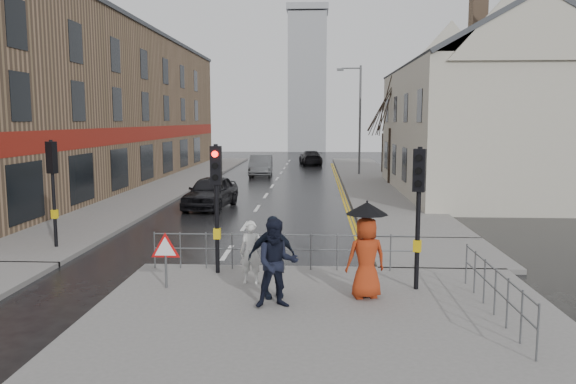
# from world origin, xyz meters

# --- Properties ---
(ground) EXTENTS (120.00, 120.00, 0.00)m
(ground) POSITION_xyz_m (0.00, 0.00, 0.00)
(ground) COLOR black
(ground) RESTS_ON ground
(near_pavement) EXTENTS (10.00, 9.00, 0.14)m
(near_pavement) POSITION_xyz_m (3.00, -3.50, 0.07)
(near_pavement) COLOR #605E5B
(near_pavement) RESTS_ON ground
(left_pavement) EXTENTS (4.00, 44.00, 0.14)m
(left_pavement) POSITION_xyz_m (-6.50, 23.00, 0.07)
(left_pavement) COLOR #605E5B
(left_pavement) RESTS_ON ground
(right_pavement) EXTENTS (4.00, 40.00, 0.14)m
(right_pavement) POSITION_xyz_m (6.50, 25.00, 0.07)
(right_pavement) COLOR #605E5B
(right_pavement) RESTS_ON ground
(pavement_bridge_right) EXTENTS (4.00, 4.20, 0.14)m
(pavement_bridge_right) POSITION_xyz_m (6.50, 3.00, 0.07)
(pavement_bridge_right) COLOR #605E5B
(pavement_bridge_right) RESTS_ON ground
(building_left_terrace) EXTENTS (8.00, 42.00, 10.00)m
(building_left_terrace) POSITION_xyz_m (-12.00, 22.00, 5.00)
(building_left_terrace) COLOR #82654B
(building_left_terrace) RESTS_ON ground
(building_right_cream) EXTENTS (9.00, 16.40, 10.10)m
(building_right_cream) POSITION_xyz_m (12.00, 18.00, 4.78)
(building_right_cream) COLOR #BAB4A2
(building_right_cream) RESTS_ON ground
(church_tower) EXTENTS (5.00, 5.00, 18.00)m
(church_tower) POSITION_xyz_m (1.50, 62.00, 9.00)
(church_tower) COLOR #93969B
(church_tower) RESTS_ON ground
(traffic_signal_near_left) EXTENTS (0.28, 0.27, 3.40)m
(traffic_signal_near_left) POSITION_xyz_m (0.20, 0.20, 2.46)
(traffic_signal_near_left) COLOR black
(traffic_signal_near_left) RESTS_ON near_pavement
(traffic_signal_near_right) EXTENTS (0.34, 0.33, 3.40)m
(traffic_signal_near_right) POSITION_xyz_m (5.20, -1.00, 2.46)
(traffic_signal_near_right) COLOR black
(traffic_signal_near_right) RESTS_ON near_pavement
(traffic_signal_far_left) EXTENTS (0.34, 0.33, 3.40)m
(traffic_signal_far_left) POSITION_xyz_m (-5.50, 3.00, 2.46)
(traffic_signal_far_left) COLOR black
(traffic_signal_far_left) RESTS_ON left_pavement
(guard_railing_front) EXTENTS (7.14, 0.04, 1.00)m
(guard_railing_front) POSITION_xyz_m (1.95, 0.60, 0.86)
(guard_railing_front) COLOR #595B5E
(guard_railing_front) RESTS_ON near_pavement
(guard_railing_side) EXTENTS (0.04, 4.54, 1.00)m
(guard_railing_side) POSITION_xyz_m (6.50, -2.75, 0.84)
(guard_railing_side) COLOR #595B5E
(guard_railing_side) RESTS_ON near_pavement
(warning_sign) EXTENTS (0.80, 0.07, 1.35)m
(warning_sign) POSITION_xyz_m (-0.80, -1.21, 1.04)
(warning_sign) COLOR #595B5E
(warning_sign) RESTS_ON near_pavement
(street_lamp) EXTENTS (1.83, 0.25, 8.00)m
(street_lamp) POSITION_xyz_m (5.82, 28.00, 4.71)
(street_lamp) COLOR #595B5E
(street_lamp) RESTS_ON right_pavement
(tree_near) EXTENTS (2.40, 2.40, 6.58)m
(tree_near) POSITION_xyz_m (7.50, 22.00, 5.14)
(tree_near) COLOR black
(tree_near) RESTS_ON right_pavement
(tree_far) EXTENTS (2.40, 2.40, 5.64)m
(tree_far) POSITION_xyz_m (8.00, 30.00, 4.42)
(tree_far) COLOR black
(tree_far) RESTS_ON right_pavement
(pedestrian_a) EXTENTS (0.59, 0.41, 1.56)m
(pedestrian_a) POSITION_xyz_m (1.20, -0.71, 0.92)
(pedestrian_a) COLOR silver
(pedestrian_a) RESTS_ON near_pavement
(pedestrian_b) EXTENTS (1.06, 0.89, 1.93)m
(pedestrian_b) POSITION_xyz_m (1.96, -2.47, 1.10)
(pedestrian_b) COLOR black
(pedestrian_b) RESTS_ON near_pavement
(pedestrian_with_umbrella) EXTENTS (1.03, 0.96, 2.20)m
(pedestrian_with_umbrella) POSITION_xyz_m (3.93, -1.73, 1.30)
(pedestrian_with_umbrella) COLOR #9C2F12
(pedestrian_with_umbrella) RESTS_ON near_pavement
(pedestrian_d) EXTENTS (1.19, 0.81, 1.88)m
(pedestrian_d) POSITION_xyz_m (1.80, -1.77, 1.08)
(pedestrian_d) COLOR black
(pedestrian_d) RESTS_ON near_pavement
(car_parked) EXTENTS (2.33, 4.67, 1.53)m
(car_parked) POSITION_xyz_m (-2.21, 12.00, 0.76)
(car_parked) COLOR black
(car_parked) RESTS_ON ground
(car_mid) EXTENTS (1.86, 4.75, 1.54)m
(car_mid) POSITION_xyz_m (-1.38, 27.81, 0.77)
(car_mid) COLOR #46484B
(car_mid) RESTS_ON ground
(car_far) EXTENTS (2.40, 4.79, 1.34)m
(car_far) POSITION_xyz_m (2.24, 38.23, 0.67)
(car_far) COLOR black
(car_far) RESTS_ON ground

